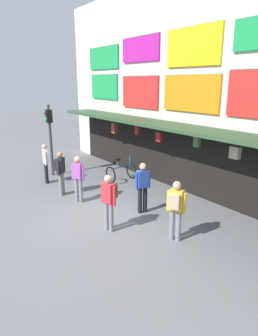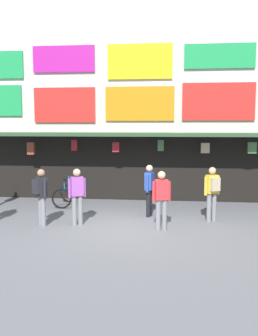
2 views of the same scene
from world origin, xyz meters
name	(u,v)px [view 1 (image 1 of 2)]	position (x,y,z in m)	size (l,w,h in m)	color
ground_plane	(98,217)	(0.00, 0.00, 0.00)	(80.00, 80.00, 0.00)	slate
shopfront	(202,87)	(0.00, 4.57, 3.96)	(18.00, 2.60, 8.00)	beige
traffic_light_near	(50,129)	(-5.14, 0.61, 2.14)	(0.30, 0.34, 3.20)	#38383D
bicycle_parked	(121,172)	(-2.62, 2.72, 0.39)	(0.74, 1.17, 1.05)	black
pedestrian_in_yellow	(46,161)	(-4.24, -0.02, 0.95)	(0.51, 0.32, 1.68)	black
pedestrian_in_red	(109,198)	(0.96, -0.15, 0.98)	(0.52, 0.42, 1.68)	gray
pedestrian_in_white	(78,176)	(-1.52, 0.12, 0.95)	(0.48, 0.36, 1.68)	gray
pedestrian_in_green	(176,207)	(2.48, 0.96, 0.98)	(0.48, 0.46, 1.68)	gray
pedestrian_in_purple	(60,170)	(-2.55, -0.09, 0.98)	(0.47, 0.47, 1.68)	gray
pedestrian_in_blue	(143,185)	(0.53, 1.40, 0.95)	(0.30, 0.52, 1.68)	black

